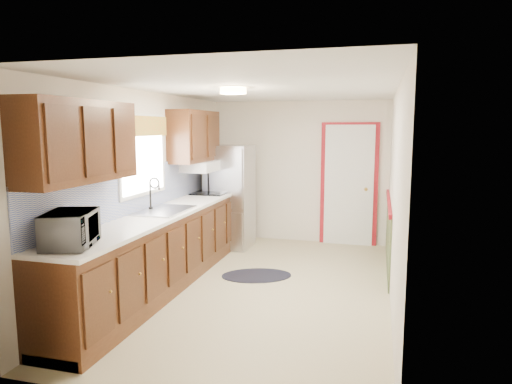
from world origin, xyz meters
The scene contains 8 objects.
room_shell centered at (0.00, 0.00, 1.20)m, with size 3.20×5.20×2.52m.
kitchen_run centered at (-1.24, -0.29, 0.81)m, with size 0.63×4.00×2.20m.
back_wall_trim centered at (0.99, 2.21, 0.89)m, with size 1.12×2.30×2.08m.
ceiling_fixture centered at (-0.30, -0.20, 2.36)m, with size 0.30×0.30×0.06m, color #FFD88C.
microwave centered at (-1.20, -1.95, 1.12)m, with size 0.54×0.30×0.37m, color white.
refrigerator centered at (-1.02, 1.80, 0.83)m, with size 0.71×0.71×1.67m.
rug centered at (-0.19, 0.43, 0.01)m, with size 0.93×0.60×0.01m, color black.
cooktop centered at (-1.19, 1.40, 0.95)m, with size 0.50×0.61×0.02m, color black.
Camera 1 is at (1.32, -5.21, 1.95)m, focal length 32.00 mm.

